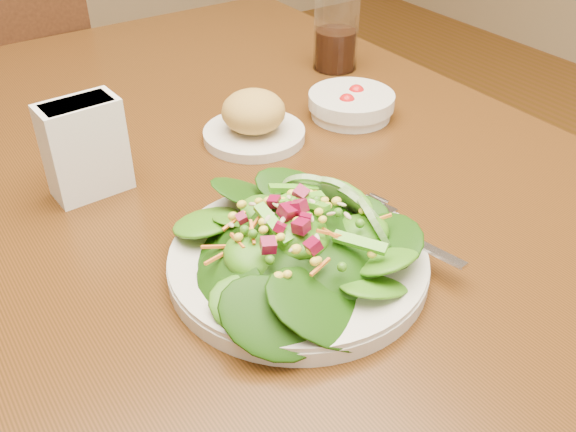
% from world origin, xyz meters
% --- Properties ---
extents(dining_table, '(0.90, 1.40, 0.75)m').
position_xyz_m(dining_table, '(0.00, 0.00, 0.65)').
color(dining_table, '#4D280F').
rests_on(dining_table, ground_plane).
extents(chair_far, '(0.46, 0.46, 0.94)m').
position_xyz_m(chair_far, '(-0.21, 0.84, 0.50)').
color(chair_far, '#42220F').
rests_on(chair_far, ground_plane).
extents(salad_plate, '(0.29, 0.29, 0.08)m').
position_xyz_m(salad_plate, '(-0.08, -0.22, 0.78)').
color(salad_plate, silver).
rests_on(salad_plate, dining_table).
extents(bread_plate, '(0.15, 0.15, 0.08)m').
position_xyz_m(bread_plate, '(0.03, 0.07, 0.78)').
color(bread_plate, silver).
rests_on(bread_plate, dining_table).
extents(tomato_bowl, '(0.14, 0.14, 0.05)m').
position_xyz_m(tomato_bowl, '(0.20, 0.05, 0.77)').
color(tomato_bowl, silver).
rests_on(tomato_bowl, dining_table).
extents(drinking_glass, '(0.08, 0.08, 0.14)m').
position_xyz_m(drinking_glass, '(0.31, 0.23, 0.81)').
color(drinking_glass, silver).
rests_on(drinking_glass, dining_table).
extents(napkin_holder, '(0.10, 0.06, 0.13)m').
position_xyz_m(napkin_holder, '(-0.22, 0.07, 0.82)').
color(napkin_holder, white).
rests_on(napkin_holder, dining_table).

